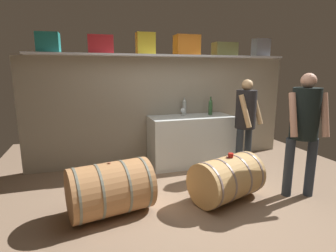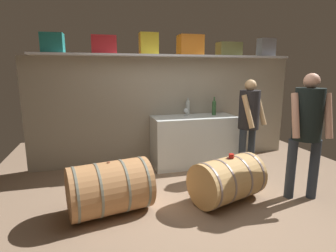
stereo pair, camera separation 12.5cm
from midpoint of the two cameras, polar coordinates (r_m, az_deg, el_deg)
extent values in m
cube|color=#8B7058|center=(3.98, 6.84, -13.90)|extent=(6.13, 7.24, 0.02)
cube|color=gray|center=(5.07, 0.68, 3.33)|extent=(4.93, 0.10, 1.93)
cube|color=silver|center=(4.88, 1.21, 14.56)|extent=(4.54, 0.40, 0.03)
cube|color=#217C75|center=(4.72, -22.41, 15.84)|extent=(0.35, 0.26, 0.30)
cube|color=red|center=(4.70, -12.56, 16.36)|extent=(0.40, 0.24, 0.29)
cube|color=yellow|center=(4.80, -3.30, 16.92)|extent=(0.31, 0.19, 0.36)
cube|color=orange|center=(5.01, 5.44, 16.59)|extent=(0.43, 0.30, 0.34)
cube|color=olive|center=(5.32, 13.37, 15.48)|extent=(0.43, 0.25, 0.24)
cube|color=gray|center=(5.74, 20.56, 15.23)|extent=(0.31, 0.20, 0.33)
cube|color=white|center=(4.95, 6.16, -3.09)|extent=(1.50, 0.63, 0.89)
cylinder|color=#335C33|center=(5.05, 10.35, 3.55)|extent=(0.07, 0.07, 0.23)
sphere|color=#335C33|center=(5.04, 10.40, 4.97)|extent=(0.07, 0.07, 0.07)
cylinder|color=#335C33|center=(5.03, 10.42, 5.55)|extent=(0.03, 0.03, 0.09)
cylinder|color=#B3BCB9|center=(5.05, 4.87, 3.66)|extent=(0.08, 0.08, 0.22)
sphere|color=#B3BCB9|center=(5.04, 4.89, 5.04)|extent=(0.07, 0.07, 0.07)
cylinder|color=#B3BCB9|center=(5.03, 4.90, 5.54)|extent=(0.03, 0.03, 0.07)
cylinder|color=white|center=(4.91, 4.51, 2.16)|extent=(0.07, 0.07, 0.00)
cylinder|color=white|center=(4.90, 4.52, 2.54)|extent=(0.01, 0.01, 0.06)
sphere|color=white|center=(4.89, 4.53, 3.27)|extent=(0.09, 0.09, 0.09)
sphere|color=maroon|center=(4.89, 4.53, 3.12)|extent=(0.05, 0.05, 0.05)
cylinder|color=tan|center=(3.72, 13.30, -10.90)|extent=(1.05, 0.84, 0.58)
cylinder|color=slate|center=(3.46, 8.89, -12.45)|extent=(0.22, 0.57, 0.59)
cylinder|color=slate|center=(3.62, 11.70, -11.47)|extent=(0.22, 0.57, 0.59)
cylinder|color=slate|center=(3.82, 14.82, -10.35)|extent=(0.22, 0.57, 0.59)
cylinder|color=slate|center=(3.99, 17.10, -9.50)|extent=(0.22, 0.57, 0.59)
cylinder|color=#94424E|center=(3.62, 13.52, -6.57)|extent=(0.04, 0.04, 0.01)
cylinder|color=#B27B4B|center=(3.38, -11.12, -12.66)|extent=(1.05, 0.80, 0.63)
cylinder|color=slate|center=(3.31, -17.96, -13.56)|extent=(0.15, 0.63, 0.64)
cylinder|color=slate|center=(3.35, -13.68, -13.02)|extent=(0.15, 0.63, 0.64)
cylinder|color=slate|center=(3.42, -8.61, -12.28)|extent=(0.15, 0.63, 0.64)
cylinder|color=slate|center=(3.49, -4.68, -11.64)|extent=(0.15, 0.63, 0.64)
cylinder|color=#97573B|center=(3.26, -11.34, -7.52)|extent=(0.04, 0.04, 0.01)
cylinder|color=red|center=(3.63, 14.17, -6.11)|extent=(0.07, 0.07, 0.05)
cylinder|color=#283039|center=(4.64, 16.06, -5.37)|extent=(0.12, 0.12, 0.76)
cylinder|color=#283039|center=(4.87, 17.80, -4.66)|extent=(0.12, 0.12, 0.76)
cylinder|color=#242326|center=(4.61, 17.45, 3.28)|extent=(0.33, 0.33, 0.63)
sphere|color=tan|center=(4.57, 17.76, 8.18)|extent=(0.18, 0.18, 0.18)
cylinder|color=tan|center=(4.40, 17.28, 2.91)|extent=(0.18, 0.25, 0.52)
cylinder|color=tan|center=(4.73, 19.60, 3.33)|extent=(0.18, 0.25, 0.52)
cylinder|color=#2B333D|center=(4.04, 25.27, -8.18)|extent=(0.12, 0.12, 0.81)
cylinder|color=#2B333D|center=(4.17, 29.09, -7.96)|extent=(0.12, 0.12, 0.81)
cylinder|color=black|center=(3.93, 28.20, 2.18)|extent=(0.35, 0.35, 0.67)
sphere|color=tan|center=(3.90, 28.80, 8.31)|extent=(0.19, 0.19, 0.19)
cylinder|color=tan|center=(3.76, 26.11, 1.98)|extent=(0.15, 0.26, 0.56)
cylinder|color=tan|center=(3.94, 31.48, 1.84)|extent=(0.15, 0.25, 0.57)
camera|label=1|loc=(0.06, -88.95, 0.22)|focal=28.97mm
camera|label=2|loc=(0.06, 91.05, -0.22)|focal=28.97mm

